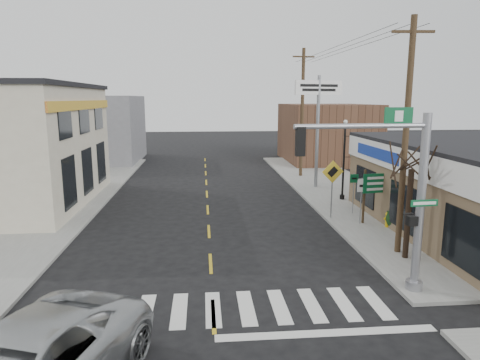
{
  "coord_description": "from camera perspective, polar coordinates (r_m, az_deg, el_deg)",
  "views": [
    {
      "loc": [
        -0.23,
        -11.4,
        6.18
      ],
      "look_at": [
        1.31,
        6.16,
        2.8
      ],
      "focal_mm": 32.0,
      "sensor_mm": 36.0,
      "label": 1
    }
  ],
  "objects": [
    {
      "name": "bare_tree",
      "position": [
        17.03,
        22.06,
        3.39
      ],
      "size": [
        2.59,
        2.59,
        5.18
      ],
      "rotation": [
        0.0,
        0.0,
        -0.4
      ],
      "color": "black",
      "rests_on": "sidewalk_right"
    },
    {
      "name": "lamp_post",
      "position": [
        26.35,
        13.83,
        3.44
      ],
      "size": [
        0.62,
        0.49,
        4.8
      ],
      "rotation": [
        0.0,
        0.0,
        0.18
      ],
      "color": "black",
      "rests_on": "sidewalk_right"
    },
    {
      "name": "sidewalk_left",
      "position": [
        26.64,
        -24.14,
        -3.39
      ],
      "size": [
        6.0,
        38.0,
        0.13
      ],
      "primitive_type": "cube",
      "color": "gray",
      "rests_on": "ground"
    },
    {
      "name": "utility_pole_near",
      "position": [
        17.56,
        21.22,
        5.48
      ],
      "size": [
        1.57,
        0.24,
        9.03
      ],
      "rotation": [
        0.0,
        0.0,
        -0.09
      ],
      "color": "#493520",
      "rests_on": "sidewalk_right"
    },
    {
      "name": "shrub_back",
      "position": [
        21.71,
        20.41,
        -4.76
      ],
      "size": [
        1.24,
        1.24,
        0.93
      ],
      "primitive_type": "ellipsoid",
      "color": "black",
      "rests_on": "sidewalk_right"
    },
    {
      "name": "utility_pole_far",
      "position": [
        33.81,
        8.29,
        8.98
      ],
      "size": [
        1.7,
        0.26,
        9.78
      ],
      "rotation": [
        0.0,
        0.0,
        0.1
      ],
      "color": "#47361E",
      "rests_on": "sidewalk_right"
    },
    {
      "name": "ground",
      "position": [
        12.97,
        -3.56,
        -17.62
      ],
      "size": [
        140.0,
        140.0,
        0.0
      ],
      "primitive_type": "plane",
      "color": "black",
      "rests_on": "ground"
    },
    {
      "name": "bldg_distant_right",
      "position": [
        43.3,
        11.46,
        6.16
      ],
      "size": [
        8.0,
        10.0,
        5.6
      ],
      "primitive_type": "cube",
      "color": "brown",
      "rests_on": "ground"
    },
    {
      "name": "sidewalk_right",
      "position": [
        26.8,
        15.28,
        -2.73
      ],
      "size": [
        6.0,
        38.0,
        0.13
      ],
      "primitive_type": "cube",
      "color": "gray",
      "rests_on": "ground"
    },
    {
      "name": "center_line",
      "position": [
        20.36,
        -4.17,
        -6.83
      ],
      "size": [
        0.12,
        56.0,
        0.01
      ],
      "primitive_type": "cube",
      "color": "gold",
      "rests_on": "ground"
    },
    {
      "name": "ped_crossing_sign",
      "position": [
        22.14,
        12.22,
        0.11
      ],
      "size": [
        1.16,
        0.08,
        2.98
      ],
      "rotation": [
        0.0,
        0.0,
        0.12
      ],
      "color": "gray",
      "rests_on": "sidewalk_right"
    },
    {
      "name": "bldg_distant_left",
      "position": [
        44.82,
        -19.05,
        6.45
      ],
      "size": [
        9.0,
        10.0,
        6.4
      ],
      "primitive_type": "cube",
      "color": "slate",
      "rests_on": "ground"
    },
    {
      "name": "crosswalk",
      "position": [
        13.32,
        -3.61,
        -16.78
      ],
      "size": [
        11.0,
        2.2,
        0.01
      ],
      "primitive_type": "cube",
      "color": "silver",
      "rests_on": "ground"
    },
    {
      "name": "dance_center_sign",
      "position": [
        29.55,
        10.4,
        9.83
      ],
      "size": [
        3.55,
        0.22,
        7.55
      ],
      "rotation": [
        0.0,
        0.0,
        0.28
      ],
      "color": "gray",
      "rests_on": "sidewalk_right"
    },
    {
      "name": "fire_hydrant",
      "position": [
        21.6,
        19.09,
        -4.92
      ],
      "size": [
        0.23,
        0.23,
        0.74
      ],
      "rotation": [
        0.0,
        0.0,
        0.02
      ],
      "color": "gold",
      "rests_on": "sidewalk_right"
    },
    {
      "name": "traffic_signal_pole",
      "position": [
        13.97,
        20.63,
        -0.56
      ],
      "size": [
        4.57,
        0.37,
        5.79
      ],
      "rotation": [
        0.0,
        0.0,
        0.07
      ],
      "color": "#93949B",
      "rests_on": "sidewalk_right"
    },
    {
      "name": "guide_sign",
      "position": [
        21.83,
        17.8,
        -1.08
      ],
      "size": [
        1.52,
        0.13,
        2.67
      ],
      "rotation": [
        0.0,
        0.0,
        0.14
      ],
      "color": "#483521",
      "rests_on": "sidewalk_right"
    }
  ]
}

